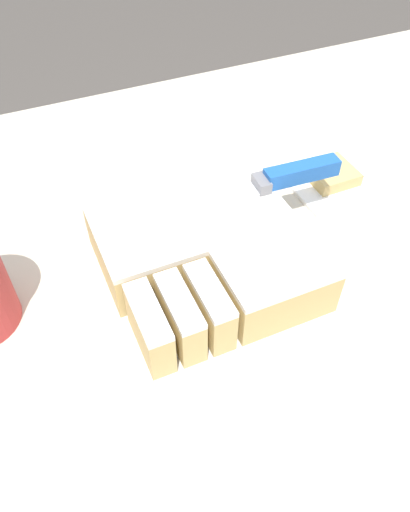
# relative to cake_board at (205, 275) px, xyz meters

# --- Properties ---
(countertop) EXTENTS (1.40, 1.10, 0.92)m
(countertop) POSITION_rel_cake_board_xyz_m (0.05, -0.05, -0.46)
(countertop) COLOR beige
(countertop) RESTS_ON ground_plane
(cake_board) EXTENTS (0.29, 0.28, 0.01)m
(cake_board) POSITION_rel_cake_board_xyz_m (0.00, 0.00, 0.00)
(cake_board) COLOR white
(cake_board) RESTS_ON countertop
(cake) EXTENTS (0.23, 0.23, 0.06)m
(cake) POSITION_rel_cake_board_xyz_m (0.00, 0.00, 0.04)
(cake) COLOR tan
(cake) RESTS_ON cake_board
(knife) EXTENTS (0.32, 0.04, 0.02)m
(knife) POSITION_rel_cake_board_xyz_m (0.11, 0.05, 0.08)
(knife) COLOR silver
(knife) RESTS_ON cake
(paper_napkin) EXTENTS (0.13, 0.13, 0.01)m
(paper_napkin) POSITION_rel_cake_board_xyz_m (0.25, 0.10, 0.00)
(paper_napkin) COLOR white
(paper_napkin) RESTS_ON countertop
(brownie) EXTENTS (0.07, 0.07, 0.02)m
(brownie) POSITION_rel_cake_board_xyz_m (0.25, 0.10, 0.01)
(brownie) COLOR tan
(brownie) RESTS_ON paper_napkin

